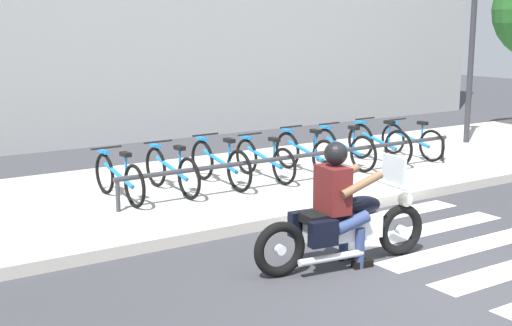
% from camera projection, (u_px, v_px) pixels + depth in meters
% --- Properties ---
extents(ground_plane, '(48.00, 48.00, 0.00)m').
position_uv_depth(ground_plane, '(442.00, 291.00, 7.15)').
color(ground_plane, '#38383D').
extents(sidewalk, '(24.00, 4.40, 0.15)m').
position_uv_depth(sidewalk, '(204.00, 189.00, 11.18)').
color(sidewalk, '#B7B2A8').
rests_on(sidewalk, ground).
extents(crosswalk_stripe_3, '(2.80, 0.40, 0.01)m').
position_uv_depth(crosswalk_stripe_3, '(469.00, 247.00, 8.54)').
color(crosswalk_stripe_3, white).
rests_on(crosswalk_stripe_3, ground).
extents(crosswalk_stripe_4, '(2.80, 0.40, 0.01)m').
position_uv_depth(crosswalk_stripe_4, '(421.00, 231.00, 9.20)').
color(crosswalk_stripe_4, white).
rests_on(crosswalk_stripe_4, ground).
extents(crosswalk_stripe_5, '(2.80, 0.40, 0.01)m').
position_uv_depth(crosswalk_stripe_5, '(378.00, 217.00, 9.85)').
color(crosswalk_stripe_5, white).
rests_on(crosswalk_stripe_5, ground).
extents(motorcycle, '(2.23, 0.73, 1.20)m').
position_uv_depth(motorcycle, '(344.00, 227.00, 7.82)').
color(motorcycle, black).
rests_on(motorcycle, ground).
extents(rider, '(0.67, 0.59, 1.43)m').
position_uv_depth(rider, '(339.00, 196.00, 7.71)').
color(rider, '#591919').
rests_on(rider, ground).
extents(bicycle_0, '(0.48, 1.62, 0.75)m').
position_uv_depth(bicycle_0, '(119.00, 178.00, 10.10)').
color(bicycle_0, black).
rests_on(bicycle_0, sidewalk).
extents(bicycle_1, '(0.48, 1.65, 0.76)m').
position_uv_depth(bicycle_1, '(172.00, 171.00, 10.55)').
color(bicycle_1, black).
rests_on(bicycle_1, sidewalk).
extents(bicycle_2, '(0.48, 1.72, 0.79)m').
position_uv_depth(bicycle_2, '(220.00, 164.00, 11.01)').
color(bicycle_2, black).
rests_on(bicycle_2, sidewalk).
extents(bicycle_3, '(0.48, 1.63, 0.73)m').
position_uv_depth(bicycle_3, '(264.00, 159.00, 11.48)').
color(bicycle_3, black).
rests_on(bicycle_3, sidewalk).
extents(bicycle_4, '(0.48, 1.66, 0.79)m').
position_uv_depth(bicycle_4, '(306.00, 153.00, 11.93)').
color(bicycle_4, black).
rests_on(bicycle_4, sidewalk).
extents(bicycle_5, '(0.48, 1.63, 0.78)m').
position_uv_depth(bicycle_5, '(344.00, 148.00, 12.39)').
color(bicycle_5, black).
rests_on(bicycle_5, sidewalk).
extents(bicycle_6, '(0.48, 1.62, 0.80)m').
position_uv_depth(bicycle_6, '(379.00, 143.00, 12.85)').
color(bicycle_6, black).
rests_on(bicycle_6, sidewalk).
extents(bicycle_7, '(0.48, 1.57, 0.73)m').
position_uv_depth(bicycle_7, '(412.00, 141.00, 13.31)').
color(bicycle_7, black).
rests_on(bicycle_7, sidewalk).
extents(bike_rack, '(6.54, 0.07, 0.49)m').
position_uv_depth(bike_rack, '(306.00, 156.00, 11.23)').
color(bike_rack, '#333338').
rests_on(bike_rack, sidewalk).
extents(street_lamp, '(0.28, 0.28, 4.21)m').
position_uv_depth(street_lamp, '(473.00, 29.00, 14.65)').
color(street_lamp, '#2D2D33').
rests_on(street_lamp, ground).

